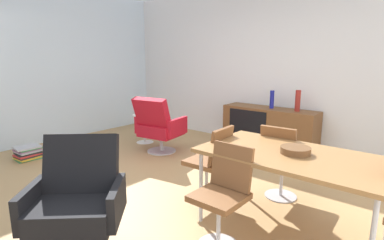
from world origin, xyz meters
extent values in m
plane|color=tan|center=(0.00, 0.00, 0.00)|extent=(8.32, 8.32, 0.00)
cube|color=white|center=(0.00, 2.60, 1.40)|extent=(6.80, 0.12, 2.80)
cube|color=silver|center=(-3.20, 0.00, 1.40)|extent=(0.12, 5.60, 2.80)
cube|color=brown|center=(0.23, 2.30, 0.44)|extent=(1.60, 0.44, 0.56)
cube|color=black|center=(-0.07, 2.08, 0.44)|extent=(0.70, 0.01, 0.48)
cylinder|color=brown|center=(-0.51, 2.13, 0.08)|extent=(0.03, 0.03, 0.16)
cylinder|color=brown|center=(0.97, 2.13, 0.08)|extent=(0.03, 0.03, 0.16)
cylinder|color=brown|center=(-0.51, 2.47, 0.08)|extent=(0.03, 0.03, 0.16)
cylinder|color=brown|center=(0.97, 2.47, 0.08)|extent=(0.03, 0.03, 0.16)
cylinder|color=navy|center=(0.26, 2.30, 0.87)|extent=(0.07, 0.07, 0.30)
cylinder|color=maroon|center=(0.70, 2.30, 0.89)|extent=(0.08, 0.08, 0.34)
cube|color=olive|center=(1.53, 0.09, 0.72)|extent=(1.60, 0.90, 0.04)
cylinder|color=#B7B7BC|center=(0.81, -0.30, 0.35)|extent=(0.04, 0.04, 0.70)
cylinder|color=#B7B7BC|center=(0.81, 0.48, 0.35)|extent=(0.04, 0.04, 0.70)
cylinder|color=brown|center=(1.54, 0.11, 0.77)|extent=(0.26, 0.26, 0.06)
cube|color=brown|center=(1.18, -0.53, 0.45)|extent=(0.40, 0.40, 0.05)
cube|color=brown|center=(1.18, -0.35, 0.67)|extent=(0.38, 0.09, 0.38)
cylinder|color=#B7B7BC|center=(1.18, -0.53, 0.21)|extent=(0.04, 0.04, 0.42)
cube|color=brown|center=(0.58, 0.09, 0.45)|extent=(0.42, 0.42, 0.05)
cube|color=brown|center=(0.76, 0.10, 0.67)|extent=(0.11, 0.38, 0.38)
cylinder|color=#B7B7BC|center=(0.58, 0.09, 0.21)|extent=(0.04, 0.04, 0.42)
cylinder|color=#B7B7BC|center=(0.58, 0.09, 0.01)|extent=(0.36, 0.36, 0.01)
cube|color=brown|center=(1.18, 0.71, 0.45)|extent=(0.43, 0.43, 0.05)
cube|color=brown|center=(1.19, 0.53, 0.67)|extent=(0.39, 0.12, 0.38)
cylinder|color=#B7B7BC|center=(1.18, 0.71, 0.21)|extent=(0.04, 0.04, 0.42)
cylinder|color=#B7B7BC|center=(1.18, 0.71, 0.01)|extent=(0.36, 0.36, 0.01)
cube|color=red|center=(-1.09, 1.03, 0.38)|extent=(0.68, 0.65, 0.20)
cube|color=red|center=(-1.05, 0.79, 0.69)|extent=(0.64, 0.36, 0.51)
cube|color=red|center=(-0.76, 1.08, 0.46)|extent=(0.14, 0.51, 0.28)
cube|color=red|center=(-1.41, 0.97, 0.46)|extent=(0.14, 0.51, 0.28)
cylinder|color=#B7B7BC|center=(-1.09, 1.03, 0.14)|extent=(0.06, 0.06, 0.28)
cylinder|color=#B7B7BC|center=(-1.09, 1.03, 0.01)|extent=(0.48, 0.48, 0.02)
cube|color=black|center=(0.38, -1.34, 0.38)|extent=(0.82, 0.82, 0.20)
cube|color=black|center=(0.21, -1.17, 0.69)|extent=(0.62, 0.61, 0.51)
cube|color=black|center=(0.14, -1.57, 0.46)|extent=(0.39, 0.41, 0.28)
cube|color=black|center=(0.62, -1.12, 0.46)|extent=(0.39, 0.41, 0.28)
cylinder|color=#B7B7BC|center=(0.38, -1.34, 0.14)|extent=(0.06, 0.06, 0.28)
cylinder|color=white|center=(-1.73, 1.23, 0.51)|extent=(0.44, 0.44, 0.02)
cylinder|color=white|center=(-1.73, 1.23, 0.25)|extent=(0.05, 0.05, 0.50)
cone|color=white|center=(-1.73, 1.23, 0.01)|extent=(0.32, 0.32, 0.02)
cylinder|color=#262628|center=(-1.73, 1.23, 0.55)|extent=(0.20, 0.20, 0.05)
sphere|color=orange|center=(-1.69, 1.23, 0.59)|extent=(0.07, 0.07, 0.07)
sphere|color=orange|center=(-1.72, 1.27, 0.59)|extent=(0.07, 0.07, 0.07)
sphere|color=orange|center=(-1.77, 1.23, 0.59)|extent=(0.07, 0.07, 0.07)
sphere|color=orange|center=(-1.72, 1.19, 0.59)|extent=(0.07, 0.07, 0.07)
cube|color=#3F7F4C|center=(-2.41, -0.58, 0.01)|extent=(0.31, 0.39, 0.02)
cube|color=gold|center=(-2.40, -0.59, 0.03)|extent=(0.32, 0.38, 0.02)
cube|color=#262626|center=(-2.40, -0.58, 0.05)|extent=(0.29, 0.38, 0.02)
cube|color=red|center=(-2.39, -0.59, 0.08)|extent=(0.29, 0.37, 0.02)
cube|color=#262626|center=(-2.41, -0.59, 0.10)|extent=(0.31, 0.36, 0.03)
cube|color=#B2B2B7|center=(-2.41, -0.58, 0.13)|extent=(0.31, 0.35, 0.02)
cube|color=#99668C|center=(-2.41, -0.59, 0.15)|extent=(0.29, 0.34, 0.02)
cube|color=#3F7F4C|center=(-2.40, -0.57, 0.17)|extent=(0.29, 0.34, 0.02)
cube|color=#B2B2B7|center=(-2.41, -0.59, 0.19)|extent=(0.31, 0.37, 0.02)
camera|label=1|loc=(2.51, -2.45, 1.58)|focal=28.74mm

